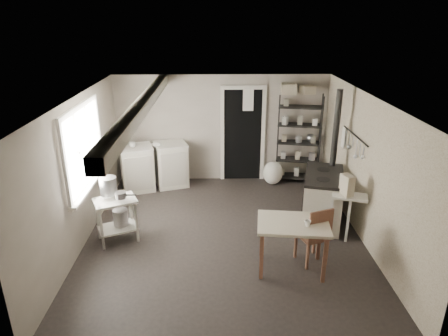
{
  "coord_description": "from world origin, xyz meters",
  "views": [
    {
      "loc": [
        -0.13,
        -5.78,
        3.46
      ],
      "look_at": [
        0.0,
        0.3,
        1.1
      ],
      "focal_mm": 32.0,
      "sensor_mm": 36.0,
      "label": 1
    }
  ],
  "objects_px": {
    "base_cabinets": "(154,167)",
    "stove": "(322,199)",
    "shelf_rack": "(299,140)",
    "chair": "(312,232)",
    "prep_table": "(117,218)",
    "stockpot": "(108,186)",
    "work_table": "(292,245)",
    "flour_sack": "(273,173)"
  },
  "relations": [
    {
      "from": "chair",
      "to": "stove",
      "type": "bearing_deg",
      "value": 49.29
    },
    {
      "from": "stockpot",
      "to": "prep_table",
      "type": "bearing_deg",
      "value": -28.68
    },
    {
      "from": "base_cabinets",
      "to": "flour_sack",
      "type": "bearing_deg",
      "value": -15.07
    },
    {
      "from": "flour_sack",
      "to": "chair",
      "type": "bearing_deg",
      "value": -86.66
    },
    {
      "from": "stove",
      "to": "chair",
      "type": "height_order",
      "value": "chair"
    },
    {
      "from": "prep_table",
      "to": "chair",
      "type": "xyz_separation_m",
      "value": [
        3.0,
        -0.66,
        0.08
      ]
    },
    {
      "from": "stockpot",
      "to": "shelf_rack",
      "type": "xyz_separation_m",
      "value": [
        3.46,
        2.33,
        0.01
      ]
    },
    {
      "from": "base_cabinets",
      "to": "stove",
      "type": "xyz_separation_m",
      "value": [
        3.15,
        -1.59,
        -0.02
      ]
    },
    {
      "from": "shelf_rack",
      "to": "stove",
      "type": "relative_size",
      "value": 1.68
    },
    {
      "from": "base_cabinets",
      "to": "stockpot",
      "type": "bearing_deg",
      "value": -118.13
    },
    {
      "from": "base_cabinets",
      "to": "shelf_rack",
      "type": "height_order",
      "value": "shelf_rack"
    },
    {
      "from": "work_table",
      "to": "prep_table",
      "type": "bearing_deg",
      "value": 162.54
    },
    {
      "from": "stockpot",
      "to": "flour_sack",
      "type": "height_order",
      "value": "stockpot"
    },
    {
      "from": "chair",
      "to": "flour_sack",
      "type": "distance_m",
      "value": 2.92
    },
    {
      "from": "base_cabinets",
      "to": "shelf_rack",
      "type": "xyz_separation_m",
      "value": [
        3.06,
        0.24,
        0.49
      ]
    },
    {
      "from": "stockpot",
      "to": "flour_sack",
      "type": "distance_m",
      "value": 3.72
    },
    {
      "from": "chair",
      "to": "flour_sack",
      "type": "bearing_deg",
      "value": 73.2
    },
    {
      "from": "stove",
      "to": "work_table",
      "type": "relative_size",
      "value": 1.16
    },
    {
      "from": "stove",
      "to": "work_table",
      "type": "bearing_deg",
      "value": -104.44
    },
    {
      "from": "shelf_rack",
      "to": "work_table",
      "type": "relative_size",
      "value": 1.95
    },
    {
      "from": "stove",
      "to": "prep_table",
      "type": "bearing_deg",
      "value": -155.98
    },
    {
      "from": "shelf_rack",
      "to": "stove",
      "type": "xyz_separation_m",
      "value": [
        0.09,
        -1.83,
        -0.51
      ]
    },
    {
      "from": "base_cabinets",
      "to": "flour_sack",
      "type": "height_order",
      "value": "base_cabinets"
    },
    {
      "from": "chair",
      "to": "stockpot",
      "type": "bearing_deg",
      "value": 146.92
    },
    {
      "from": "stockpot",
      "to": "work_table",
      "type": "height_order",
      "value": "stockpot"
    },
    {
      "from": "base_cabinets",
      "to": "chair",
      "type": "xyz_separation_m",
      "value": [
        2.69,
        -2.8,
        0.03
      ]
    },
    {
      "from": "flour_sack",
      "to": "stove",
      "type": "bearing_deg",
      "value": -69.73
    },
    {
      "from": "work_table",
      "to": "base_cabinets",
      "type": "bearing_deg",
      "value": 128.38
    },
    {
      "from": "base_cabinets",
      "to": "flour_sack",
      "type": "distance_m",
      "value": 2.53
    },
    {
      "from": "base_cabinets",
      "to": "stove",
      "type": "bearing_deg",
      "value": -44.21
    },
    {
      "from": "chair",
      "to": "prep_table",
      "type": "bearing_deg",
      "value": 147.45
    },
    {
      "from": "prep_table",
      "to": "base_cabinets",
      "type": "distance_m",
      "value": 2.17
    },
    {
      "from": "prep_table",
      "to": "shelf_rack",
      "type": "distance_m",
      "value": 4.16
    },
    {
      "from": "stove",
      "to": "shelf_rack",
      "type": "bearing_deg",
      "value": 107.62
    },
    {
      "from": "stockpot",
      "to": "work_table",
      "type": "relative_size",
      "value": 0.29
    },
    {
      "from": "stockpot",
      "to": "chair",
      "type": "height_order",
      "value": "stockpot"
    },
    {
      "from": "shelf_rack",
      "to": "work_table",
      "type": "height_order",
      "value": "shelf_rack"
    },
    {
      "from": "prep_table",
      "to": "base_cabinets",
      "type": "bearing_deg",
      "value": 81.91
    },
    {
      "from": "prep_table",
      "to": "base_cabinets",
      "type": "relative_size",
      "value": 0.51
    },
    {
      "from": "stockpot",
      "to": "base_cabinets",
      "type": "bearing_deg",
      "value": 79.26
    },
    {
      "from": "shelf_rack",
      "to": "chair",
      "type": "height_order",
      "value": "shelf_rack"
    },
    {
      "from": "work_table",
      "to": "stove",
      "type": "bearing_deg",
      "value": 60.66
    }
  ]
}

